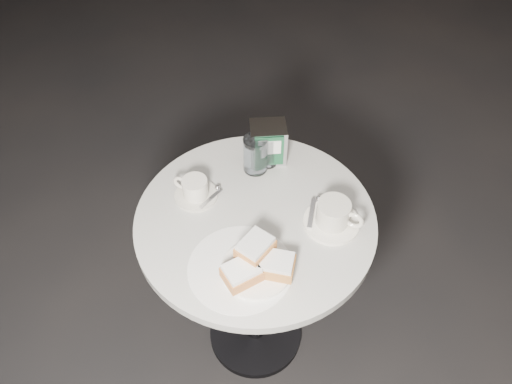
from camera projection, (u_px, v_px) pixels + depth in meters
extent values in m
plane|color=black|center=(256.00, 334.00, 1.99)|extent=(7.00, 7.00, 0.00)
cylinder|color=black|center=(256.00, 332.00, 1.98)|extent=(0.36, 0.36, 0.03)
cylinder|color=black|center=(256.00, 286.00, 1.72)|extent=(0.07, 0.07, 0.70)
cylinder|color=silver|center=(255.00, 220.00, 1.45)|extent=(0.70, 0.70, 0.03)
cylinder|color=white|center=(240.00, 268.00, 1.32)|extent=(0.37, 0.37, 0.00)
cylinder|color=white|center=(256.00, 269.00, 1.31)|extent=(0.23, 0.23, 0.01)
cube|color=#CD7D3F|center=(242.00, 274.00, 1.27)|extent=(0.12, 0.11, 0.03)
cube|color=white|center=(241.00, 269.00, 1.26)|extent=(0.11, 0.10, 0.01)
cube|color=#C7813D|center=(276.00, 266.00, 1.29)|extent=(0.10, 0.08, 0.03)
cube|color=white|center=(277.00, 261.00, 1.27)|extent=(0.09, 0.08, 0.01)
cube|color=#D18340|center=(255.00, 249.00, 1.29)|extent=(0.11, 0.12, 0.03)
cube|color=white|center=(255.00, 244.00, 1.27)|extent=(0.10, 0.11, 0.01)
cylinder|color=beige|center=(196.00, 195.00, 1.49)|extent=(0.16, 0.16, 0.01)
cylinder|color=white|center=(195.00, 188.00, 1.46)|extent=(0.10, 0.10, 0.06)
cylinder|color=brown|center=(194.00, 182.00, 1.45)|extent=(0.09, 0.09, 0.00)
torus|color=silver|center=(181.00, 183.00, 1.48)|extent=(0.05, 0.03, 0.05)
cube|color=#ADADB2|center=(211.00, 199.00, 1.47)|extent=(0.06, 0.08, 0.00)
sphere|color=silver|center=(217.00, 188.00, 1.50)|extent=(0.02, 0.02, 0.02)
cylinder|color=white|center=(331.00, 222.00, 1.42)|extent=(0.21, 0.21, 0.01)
cylinder|color=silver|center=(333.00, 213.00, 1.39)|extent=(0.12, 0.12, 0.07)
cylinder|color=#806046|center=(334.00, 206.00, 1.37)|extent=(0.11, 0.11, 0.00)
torus|color=silver|center=(354.00, 220.00, 1.37)|extent=(0.06, 0.03, 0.06)
cube|color=silver|center=(312.00, 213.00, 1.43)|extent=(0.03, 0.11, 0.00)
sphere|color=silver|center=(319.00, 199.00, 1.46)|extent=(0.02, 0.02, 0.02)
cylinder|color=silver|center=(255.00, 154.00, 1.53)|extent=(0.09, 0.09, 0.12)
cylinder|color=silver|center=(255.00, 155.00, 1.53)|extent=(0.08, 0.08, 0.10)
cylinder|color=white|center=(267.00, 149.00, 1.55)|extent=(0.08, 0.08, 0.11)
cylinder|color=silver|center=(267.00, 150.00, 1.55)|extent=(0.07, 0.07, 0.10)
cube|color=silver|center=(268.00, 142.00, 1.56)|extent=(0.12, 0.11, 0.13)
cube|color=#17512F|center=(269.00, 152.00, 1.52)|extent=(0.09, 0.02, 0.11)
cube|color=white|center=(270.00, 148.00, 1.51)|extent=(0.07, 0.01, 0.05)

